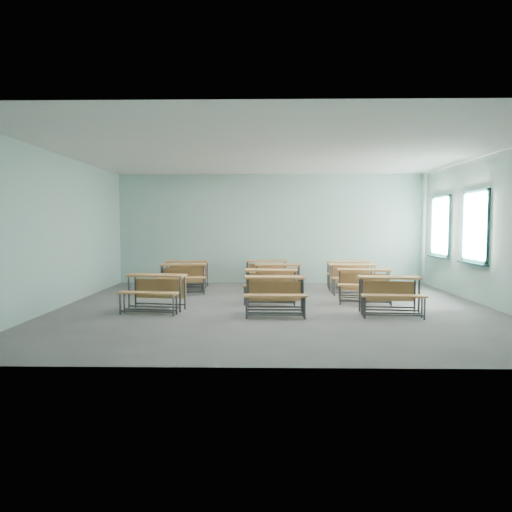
# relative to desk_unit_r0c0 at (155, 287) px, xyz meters

# --- Properties ---
(room) EXTENTS (9.04, 8.04, 3.24)m
(room) POSITION_rel_desk_unit_r0c0_xyz_m (2.49, 0.44, 1.11)
(room) COLOR slate
(room) RESTS_ON ground
(desk_unit_r0c0) EXTENTS (1.26, 0.94, 0.73)m
(desk_unit_r0c0) POSITION_rel_desk_unit_r0c0_xyz_m (0.00, 0.00, 0.00)
(desk_unit_r0c0) COLOR #B0753F
(desk_unit_r0c0) RESTS_ON ground
(desk_unit_r0c1) EXTENTS (1.17, 0.78, 0.73)m
(desk_unit_r0c1) POSITION_rel_desk_unit_r0c0_xyz_m (2.40, -0.29, 0.00)
(desk_unit_r0c1) COLOR #B0753F
(desk_unit_r0c1) RESTS_ON ground
(desk_unit_r0c2) EXTENTS (1.22, 0.87, 0.73)m
(desk_unit_r0c2) POSITION_rel_desk_unit_r0c0_xyz_m (4.61, -0.27, 0.00)
(desk_unit_r0c2) COLOR #B0753F
(desk_unit_r0c2) RESTS_ON ground
(desk_unit_r1c1) EXTENTS (1.23, 0.88, 0.73)m
(desk_unit_r1c1) POSITION_rel_desk_unit_r0c0_xyz_m (2.34, 1.06, 0.00)
(desk_unit_r1c1) COLOR #B0753F
(desk_unit_r1c1) RESTS_ON ground
(desk_unit_r1c2) EXTENTS (1.26, 0.93, 0.73)m
(desk_unit_r1c2) POSITION_rel_desk_unit_r0c0_xyz_m (4.43, 1.16, 0.00)
(desk_unit_r1c2) COLOR #B0753F
(desk_unit_r1c2) RESTS_ON ground
(desk_unit_r2c0) EXTENTS (1.25, 0.91, 0.73)m
(desk_unit_r2c0) POSITION_rel_desk_unit_r0c0_xyz_m (0.12, 2.47, 0.00)
(desk_unit_r2c0) COLOR #B0753F
(desk_unit_r2c0) RESTS_ON ground
(desk_unit_r2c1) EXTENTS (1.17, 0.79, 0.73)m
(desk_unit_r2c1) POSITION_rel_desk_unit_r0c0_xyz_m (2.53, 2.45, 0.00)
(desk_unit_r2c1) COLOR #B0753F
(desk_unit_r2c1) RESTS_ON ground
(desk_unit_r2c2) EXTENTS (1.18, 0.80, 0.73)m
(desk_unit_r2c2) POSITION_rel_desk_unit_r0c0_xyz_m (4.43, 2.44, 0.00)
(desk_unit_r2c2) COLOR #B0753F
(desk_unit_r2c2) RESTS_ON ground
(desk_unit_r3c0) EXTENTS (1.23, 0.87, 0.73)m
(desk_unit_r3c0) POSITION_rel_desk_unit_r0c0_xyz_m (0.05, 3.42, 0.00)
(desk_unit_r3c0) COLOR #B0753F
(desk_unit_r3c0) RESTS_ON ground
(desk_unit_r3c1) EXTENTS (1.24, 0.90, 0.73)m
(desk_unit_r3c1) POSITION_rel_desk_unit_r0c0_xyz_m (2.26, 3.70, 0.00)
(desk_unit_r3c1) COLOR #B0753F
(desk_unit_r3c1) RESTS_ON ground
(desk_unit_r3c2) EXTENTS (1.23, 0.87, 0.73)m
(desk_unit_r3c2) POSITION_rel_desk_unit_r0c0_xyz_m (4.49, 3.42, 0.00)
(desk_unit_r3c2) COLOR #B0753F
(desk_unit_r3c2) RESTS_ON ground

